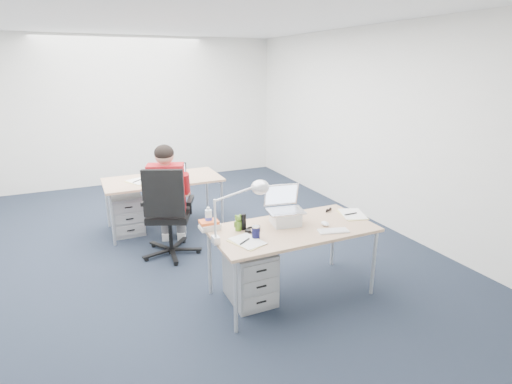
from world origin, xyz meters
The scene contains 24 objects.
floor centered at (0.00, 0.00, 0.00)m, with size 7.00×7.00×0.00m, color #19212D.
room centered at (0.00, 0.00, 1.71)m, with size 6.02×7.02×2.80m.
desk_near centered at (0.84, -1.50, 0.68)m, with size 1.60×0.80×0.73m.
desk_far centered at (0.07, 0.83, 0.68)m, with size 1.60×0.80×0.73m.
office_chair centered at (-0.08, -0.10, 0.32)m, with size 0.95×0.95×1.14m.
seated_person centered at (-0.02, 0.08, 0.69)m, with size 0.58×0.82×1.37m.
drawer_pedestal_near centered at (0.41, -1.42, 0.28)m, with size 0.40×0.50×0.55m, color gray.
drawer_pedestal_far centered at (-0.45, 0.87, 0.28)m, with size 0.40×0.50×0.55m, color gray.
silver_laptop centered at (0.82, -1.38, 0.92)m, with size 0.36×0.28×0.38m, color silver, non-canonical shape.
wireless_keyboard centered at (1.15, -1.74, 0.74)m, with size 0.29×0.12×0.01m, color white.
computer_mouse centered at (1.16, -1.58, 0.75)m, with size 0.07×0.11×0.04m, color white.
headphones centered at (0.45, -1.40, 0.75)m, with size 0.19×0.15×0.03m, color black, non-canonical shape.
can_koozie centered at (0.41, -1.57, 0.79)m, with size 0.07×0.07×0.12m, color #121239.
water_bottle centered at (0.09, -1.17, 0.84)m, with size 0.07×0.07×0.22m, color silver.
bear_figurine centered at (0.33, -1.34, 0.81)m, with size 0.09×0.07×0.17m, color #35661B, non-canonical shape.
book_stack centered at (0.09, -1.19, 0.77)m, with size 0.19×0.14×0.09m, color silver.
cordless_phone centered at (0.38, -1.34, 0.81)m, with size 0.04×0.03×0.16m, color black.
papers_left centered at (0.30, -1.62, 0.74)m, with size 0.22×0.31×0.01m, color #DACA7E.
papers_right centered at (1.59, -1.46, 0.74)m, with size 0.23×0.33×0.01m, color #DACA7E.
sunglasses centered at (1.43, -1.26, 0.74)m, with size 0.11×0.05×0.02m, color black, non-canonical shape.
desk_lamp centered at (0.21, -1.52, 1.01)m, with size 0.49×0.18×0.56m, color silver, non-canonical shape.
dark_laptop centered at (0.18, 0.62, 0.86)m, with size 0.35×0.34×0.25m, color black, non-canonical shape.
far_cup centered at (0.38, 1.03, 0.78)m, with size 0.08×0.08×0.11m, color white.
far_papers centered at (-0.27, 0.80, 0.73)m, with size 0.23×0.32×0.01m, color white.
Camera 1 is at (-1.00, -4.64, 2.24)m, focal length 28.00 mm.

